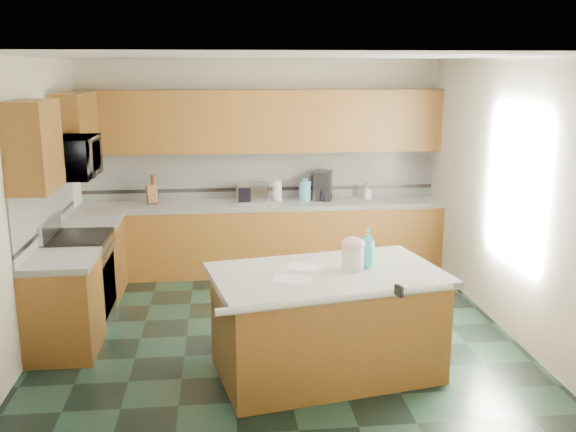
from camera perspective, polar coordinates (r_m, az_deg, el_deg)
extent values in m
plane|color=black|center=(6.56, -1.00, -10.30)|extent=(4.60, 4.60, 0.00)
plane|color=white|center=(6.02, -1.10, 14.00)|extent=(4.60, 4.60, 0.00)
cube|color=#ECE4CA|center=(8.43, -2.43, 4.53)|extent=(4.60, 0.04, 2.70)
cube|color=#ECE4CA|center=(3.92, 1.94, -5.61)|extent=(4.60, 0.04, 2.70)
cube|color=#ECE4CA|center=(6.39, -22.27, 0.77)|extent=(0.04, 4.60, 2.70)
cube|color=#ECE4CA|center=(6.75, 18.97, 1.67)|extent=(0.04, 4.60, 2.70)
cube|color=#422A10|center=(8.30, -2.23, -2.09)|extent=(4.60, 0.60, 0.86)
cube|color=white|center=(8.20, -2.26, 1.02)|extent=(4.60, 0.64, 0.06)
cube|color=#422A10|center=(8.17, -2.39, 8.43)|extent=(4.60, 0.33, 0.78)
cube|color=silver|center=(8.41, -2.41, 3.73)|extent=(4.60, 0.02, 0.63)
cube|color=black|center=(8.44, -2.40, 2.41)|extent=(4.60, 0.01, 0.05)
cube|color=#422A10|center=(7.75, -16.82, -3.78)|extent=(0.60, 0.82, 0.86)
cube|color=white|center=(7.63, -17.05, -0.47)|extent=(0.64, 0.82, 0.06)
cube|color=#422A10|center=(6.33, -19.33, -7.78)|extent=(0.60, 0.72, 0.86)
cube|color=white|center=(6.19, -19.65, -3.79)|extent=(0.64, 0.72, 0.06)
cube|color=silver|center=(6.92, -20.70, 0.82)|extent=(0.02, 2.30, 0.63)
cube|color=black|center=(6.96, -20.53, -0.75)|extent=(0.01, 2.30, 0.05)
cube|color=#422A10|center=(7.62, -18.40, 7.44)|extent=(0.33, 1.09, 0.78)
cube|color=#422A10|center=(6.01, -21.68, 5.82)|extent=(0.33, 0.72, 0.78)
cube|color=#B7B7BC|center=(7.01, -17.99, -5.57)|extent=(0.60, 0.76, 0.88)
cube|color=black|center=(6.96, -15.62, -5.87)|extent=(0.02, 0.68, 0.55)
cube|color=black|center=(6.88, -18.26, -1.93)|extent=(0.62, 0.78, 0.04)
cylinder|color=#B7B7BC|center=(6.85, -15.57, -2.85)|extent=(0.02, 0.66, 0.02)
cube|color=#B7B7BC|center=(6.91, -20.44, -1.00)|extent=(0.06, 0.76, 0.18)
imported|color=#B7B7BC|center=(6.72, -18.77, 4.94)|extent=(0.50, 0.73, 0.41)
cube|color=#422A10|center=(5.61, 3.45, -9.73)|extent=(1.99, 1.37, 0.86)
cube|color=white|center=(5.45, 3.52, -5.27)|extent=(2.10, 1.49, 0.06)
cylinder|color=white|center=(4.92, 4.62, -7.35)|extent=(1.90, 0.43, 0.06)
cylinder|color=white|center=(5.48, 5.77, -3.82)|extent=(0.24, 0.24, 0.20)
ellipsoid|color=#E7ACBD|center=(5.44, 5.80, -2.52)|extent=(0.21, 0.21, 0.13)
cylinder|color=tan|center=(5.43, 5.81, -2.06)|extent=(0.07, 0.02, 0.02)
sphere|color=tan|center=(5.42, 5.46, -2.07)|extent=(0.04, 0.04, 0.04)
sphere|color=tan|center=(5.44, 6.16, -2.05)|extent=(0.04, 0.04, 0.04)
imported|color=#37AEB8|center=(5.57, 7.10, -2.81)|extent=(0.17, 0.17, 0.34)
cube|color=white|center=(5.25, 0.40, -5.62)|extent=(0.37, 0.32, 0.00)
cube|color=white|center=(5.55, 1.43, -4.59)|extent=(0.35, 0.32, 0.00)
cube|color=black|center=(5.03, 9.83, -6.57)|extent=(0.05, 0.10, 0.08)
cylinder|color=black|center=(4.99, 10.00, -6.99)|extent=(0.01, 0.06, 0.01)
cube|color=#472814|center=(8.24, -12.00, 1.85)|extent=(0.17, 0.20, 0.25)
cylinder|color=black|center=(8.28, -11.81, 1.61)|extent=(0.12, 0.12, 0.15)
cylinder|color=#472814|center=(8.25, -11.87, 2.85)|extent=(0.07, 0.07, 0.22)
cube|color=#B7B7BC|center=(8.21, -3.23, 2.05)|extent=(0.41, 0.29, 0.23)
cube|color=black|center=(8.08, -3.18, 1.88)|extent=(0.35, 0.01, 0.19)
cylinder|color=white|center=(8.28, -0.95, 2.26)|extent=(0.11, 0.11, 0.26)
cylinder|color=#B7B7BC|center=(8.30, -0.94, 1.45)|extent=(0.17, 0.17, 0.01)
cylinder|color=#5395B5|center=(8.28, 1.52, 2.26)|extent=(0.16, 0.16, 0.26)
cylinder|color=#5395B5|center=(8.25, 1.52, 3.27)|extent=(0.07, 0.07, 0.04)
cube|color=black|center=(8.32, 3.10, 2.71)|extent=(0.28, 0.30, 0.37)
cylinder|color=black|center=(8.29, 3.15, 1.89)|extent=(0.15, 0.15, 0.15)
imported|color=white|center=(8.42, 7.02, 2.14)|extent=(0.11, 0.12, 0.20)
cylinder|color=red|center=(8.39, 7.04, 2.91)|extent=(0.02, 0.02, 0.03)
cube|color=white|center=(6.54, 19.56, 2.60)|extent=(0.02, 1.40, 1.10)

